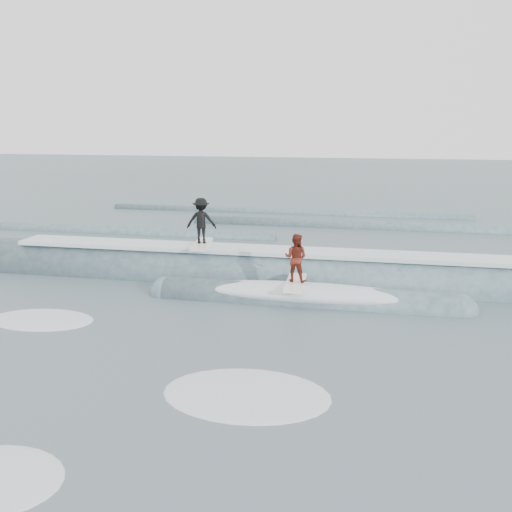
# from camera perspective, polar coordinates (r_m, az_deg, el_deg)

# --- Properties ---
(ground) EXTENTS (160.00, 160.00, 0.00)m
(ground) POSITION_cam_1_polar(r_m,az_deg,el_deg) (13.62, -5.21, -10.08)
(ground) COLOR #374C51
(ground) RESTS_ON ground
(breaking_wave) EXTENTS (23.17, 3.85, 2.15)m
(breaking_wave) POSITION_cam_1_polar(r_m,az_deg,el_deg) (19.56, 1.21, -2.63)
(breaking_wave) COLOR #37515C
(breaking_wave) RESTS_ON ground
(surfer_black) EXTENTS (1.11, 2.06, 1.69)m
(surfer_black) POSITION_cam_1_polar(r_m,az_deg,el_deg) (20.05, -5.49, 3.30)
(surfer_black) COLOR silver
(surfer_black) RESTS_ON ground
(surfer_red) EXTENTS (0.80, 2.02, 1.57)m
(surfer_red) POSITION_cam_1_polar(r_m,az_deg,el_deg) (17.30, 3.99, -0.57)
(surfer_red) COLOR white
(surfer_red) RESTS_ON ground
(whitewater) EXTENTS (12.37, 8.59, 0.10)m
(whitewater) POSITION_cam_1_polar(r_m,az_deg,el_deg) (13.04, -16.24, -11.69)
(whitewater) COLOR white
(whitewater) RESTS_ON ground
(far_swells) EXTENTS (38.82, 8.65, 0.80)m
(far_swells) POSITION_cam_1_polar(r_m,az_deg,el_deg) (30.65, 0.67, 3.07)
(far_swells) COLOR #37515C
(far_swells) RESTS_ON ground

